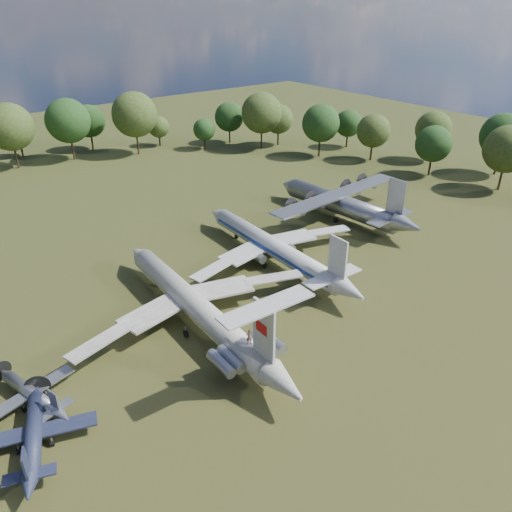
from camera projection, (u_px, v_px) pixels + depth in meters
ground at (183, 314)px, 69.32m from camera, size 300.00×300.00×0.00m
il62_airliner at (196, 310)px, 66.39m from camera, size 36.41×46.46×4.44m
tu104_jet at (273, 250)px, 82.09m from camera, size 32.85×43.08×4.22m
an12_transport at (340, 207)px, 98.07m from camera, size 35.29×38.89×4.84m
small_prop_west at (34, 438)px, 48.55m from camera, size 16.57×19.23×2.38m
small_prop_northwest at (33, 396)px, 53.82m from camera, size 13.74×16.32×2.06m
person_on_il62 at (249, 337)px, 55.96m from camera, size 0.82×0.67×1.94m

